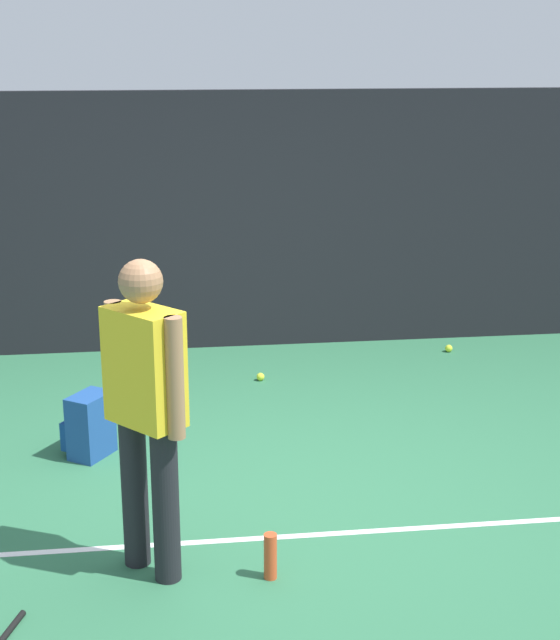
% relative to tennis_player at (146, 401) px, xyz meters
% --- Properties ---
extents(ground_plane, '(12.00, 12.00, 0.00)m').
position_rel_tennis_player_xyz_m(ground_plane, '(0.84, 0.83, -0.97)').
color(ground_plane, '#2D6B47').
extents(back_fence, '(10.00, 0.10, 2.30)m').
position_rel_tennis_player_xyz_m(back_fence, '(0.84, 3.83, 0.19)').
color(back_fence, black).
rests_on(back_fence, ground).
extents(court_line, '(9.00, 0.05, 0.00)m').
position_rel_tennis_player_xyz_m(court_line, '(0.84, 0.26, -0.96)').
color(court_line, white).
rests_on(court_line, ground).
extents(tennis_player, '(0.43, 0.44, 1.70)m').
position_rel_tennis_player_xyz_m(tennis_player, '(0.00, 0.00, 0.00)').
color(tennis_player, black).
rests_on(tennis_player, ground).
extents(backpack, '(0.38, 0.37, 0.44)m').
position_rel_tennis_player_xyz_m(backpack, '(-0.43, 1.53, -0.76)').
color(backpack, '#1E478C').
rests_on(backpack, ground).
extents(tennis_ball_near_player, '(0.07, 0.07, 0.07)m').
position_rel_tennis_player_xyz_m(tennis_ball_near_player, '(0.88, 2.84, -0.93)').
color(tennis_ball_near_player, '#CCE033').
rests_on(tennis_ball_near_player, ground).
extents(tennis_ball_far_left, '(0.07, 0.07, 0.07)m').
position_rel_tennis_player_xyz_m(tennis_ball_far_left, '(2.65, 3.38, -0.93)').
color(tennis_ball_far_left, '#CCE033').
rests_on(tennis_ball_far_left, ground).
extents(water_bottle, '(0.07, 0.07, 0.25)m').
position_rel_tennis_player_xyz_m(water_bottle, '(0.61, -0.15, -0.84)').
color(water_bottle, '#D84C26').
rests_on(water_bottle, ground).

